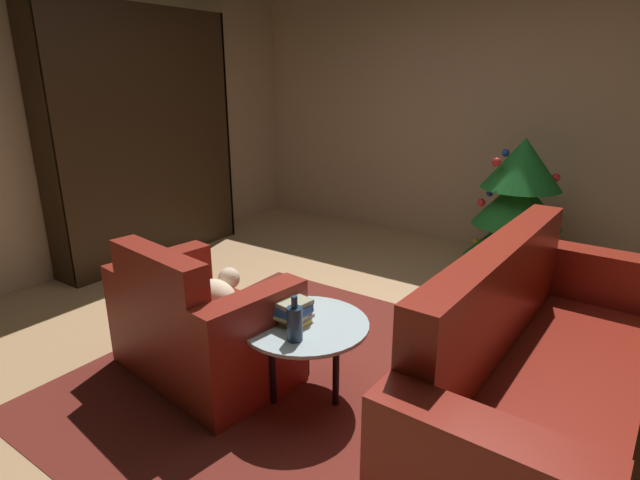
{
  "coord_description": "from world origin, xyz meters",
  "views": [
    {
      "loc": [
        1.49,
        -2.45,
        1.68
      ],
      "look_at": [
        -0.12,
        -0.14,
        0.76
      ],
      "focal_mm": 28.36,
      "sensor_mm": 36.0,
      "label": 1
    }
  ],
  "objects_px": {
    "armchair_red": "(201,327)",
    "couch_red": "(537,387)",
    "bookshelf_unit": "(155,138)",
    "decorated_tree": "(518,207)",
    "coffee_table": "(305,330)",
    "book_stack_on_table": "(292,311)",
    "bottle_on_table": "(295,323)"
  },
  "relations": [
    {
      "from": "coffee_table",
      "to": "bottle_on_table",
      "type": "height_order",
      "value": "bottle_on_table"
    },
    {
      "from": "couch_red",
      "to": "decorated_tree",
      "type": "height_order",
      "value": "decorated_tree"
    },
    {
      "from": "coffee_table",
      "to": "book_stack_on_table",
      "type": "distance_m",
      "value": 0.13
    },
    {
      "from": "coffee_table",
      "to": "book_stack_on_table",
      "type": "bearing_deg",
      "value": -138.56
    },
    {
      "from": "bottle_on_table",
      "to": "decorated_tree",
      "type": "height_order",
      "value": "decorated_tree"
    },
    {
      "from": "couch_red",
      "to": "bottle_on_table",
      "type": "relative_size",
      "value": 8.86
    },
    {
      "from": "book_stack_on_table",
      "to": "armchair_red",
      "type": "bearing_deg",
      "value": -167.9
    },
    {
      "from": "bookshelf_unit",
      "to": "armchair_red",
      "type": "distance_m",
      "value": 2.48
    },
    {
      "from": "bookshelf_unit",
      "to": "coffee_table",
      "type": "height_order",
      "value": "bookshelf_unit"
    },
    {
      "from": "couch_red",
      "to": "book_stack_on_table",
      "type": "bearing_deg",
      "value": -165.06
    },
    {
      "from": "couch_red",
      "to": "decorated_tree",
      "type": "distance_m",
      "value": 2.32
    },
    {
      "from": "armchair_red",
      "to": "bottle_on_table",
      "type": "height_order",
      "value": "armchair_red"
    },
    {
      "from": "decorated_tree",
      "to": "couch_red",
      "type": "bearing_deg",
      "value": -72.72
    },
    {
      "from": "armchair_red",
      "to": "decorated_tree",
      "type": "height_order",
      "value": "decorated_tree"
    },
    {
      "from": "coffee_table",
      "to": "bottle_on_table",
      "type": "distance_m",
      "value": 0.23
    },
    {
      "from": "bottle_on_table",
      "to": "decorated_tree",
      "type": "xyz_separation_m",
      "value": [
        0.37,
        2.64,
        0.09
      ]
    },
    {
      "from": "bottle_on_table",
      "to": "bookshelf_unit",
      "type": "bearing_deg",
      "value": 153.76
    },
    {
      "from": "coffee_table",
      "to": "bookshelf_unit",
      "type": "bearing_deg",
      "value": 156.35
    },
    {
      "from": "bookshelf_unit",
      "to": "book_stack_on_table",
      "type": "relative_size",
      "value": 11.25
    },
    {
      "from": "bookshelf_unit",
      "to": "bottle_on_table",
      "type": "distance_m",
      "value": 3.0
    },
    {
      "from": "book_stack_on_table",
      "to": "bottle_on_table",
      "type": "height_order",
      "value": "bottle_on_table"
    },
    {
      "from": "book_stack_on_table",
      "to": "decorated_tree",
      "type": "distance_m",
      "value": 2.56
    },
    {
      "from": "bookshelf_unit",
      "to": "decorated_tree",
      "type": "height_order",
      "value": "bookshelf_unit"
    },
    {
      "from": "couch_red",
      "to": "coffee_table",
      "type": "relative_size",
      "value": 3.05
    },
    {
      "from": "armchair_red",
      "to": "couch_red",
      "type": "distance_m",
      "value": 1.8
    },
    {
      "from": "bookshelf_unit",
      "to": "armchair_red",
      "type": "xyz_separation_m",
      "value": [
        1.94,
        -1.29,
        -0.83
      ]
    },
    {
      "from": "armchair_red",
      "to": "couch_red",
      "type": "relative_size",
      "value": 0.54
    },
    {
      "from": "book_stack_on_table",
      "to": "decorated_tree",
      "type": "xyz_separation_m",
      "value": [
        0.49,
        2.51,
        0.11
      ]
    },
    {
      "from": "couch_red",
      "to": "book_stack_on_table",
      "type": "height_order",
      "value": "couch_red"
    },
    {
      "from": "armchair_red",
      "to": "bottle_on_table",
      "type": "distance_m",
      "value": 0.73
    },
    {
      "from": "decorated_tree",
      "to": "armchair_red",
      "type": "bearing_deg",
      "value": -111.94
    },
    {
      "from": "armchair_red",
      "to": "decorated_tree",
      "type": "distance_m",
      "value": 2.86
    }
  ]
}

